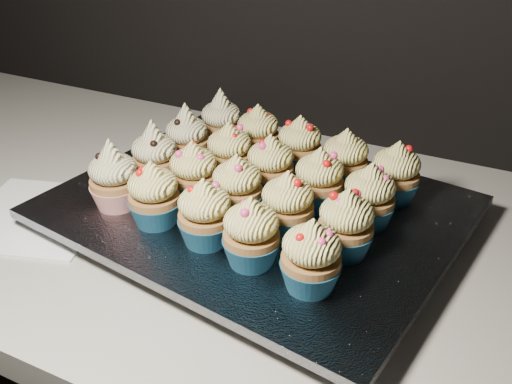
# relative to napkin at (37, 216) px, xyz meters

# --- Properties ---
(worktop) EXTENTS (2.44, 0.64, 0.04)m
(worktop) POSITION_rel_napkin_xyz_m (0.50, 0.12, -0.02)
(worktop) COLOR beige
(worktop) RESTS_ON cabinet
(napkin) EXTENTS (0.22, 0.22, 0.00)m
(napkin) POSITION_rel_napkin_xyz_m (0.00, 0.00, 0.00)
(napkin) COLOR white
(napkin) RESTS_ON worktop
(baking_tray) EXTENTS (0.51, 0.42, 0.02)m
(baking_tray) POSITION_rel_napkin_xyz_m (0.27, 0.11, 0.01)
(baking_tray) COLOR black
(baking_tray) RESTS_ON worktop
(foil_lining) EXTENTS (0.55, 0.46, 0.01)m
(foil_lining) POSITION_rel_napkin_xyz_m (0.27, 0.11, 0.03)
(foil_lining) COLOR silver
(foil_lining) RESTS_ON baking_tray
(cupcake_0) EXTENTS (0.06, 0.06, 0.10)m
(cupcake_0) POSITION_rel_napkin_xyz_m (0.12, 0.03, 0.07)
(cupcake_0) COLOR #B51B19
(cupcake_0) RESTS_ON foil_lining
(cupcake_1) EXTENTS (0.06, 0.06, 0.08)m
(cupcake_1) POSITION_rel_napkin_xyz_m (0.18, 0.02, 0.07)
(cupcake_1) COLOR #195475
(cupcake_1) RESTS_ON foil_lining
(cupcake_2) EXTENTS (0.06, 0.06, 0.08)m
(cupcake_2) POSITION_rel_napkin_xyz_m (0.26, 0.01, 0.07)
(cupcake_2) COLOR #195475
(cupcake_2) RESTS_ON foil_lining
(cupcake_3) EXTENTS (0.06, 0.06, 0.08)m
(cupcake_3) POSITION_rel_napkin_xyz_m (0.32, -0.00, 0.07)
(cupcake_3) COLOR #195475
(cupcake_3) RESTS_ON foil_lining
(cupcake_4) EXTENTS (0.06, 0.06, 0.08)m
(cupcake_4) POSITION_rel_napkin_xyz_m (0.40, -0.01, 0.07)
(cupcake_4) COLOR #195475
(cupcake_4) RESTS_ON foil_lining
(cupcake_5) EXTENTS (0.06, 0.06, 0.10)m
(cupcake_5) POSITION_rel_napkin_xyz_m (0.13, 0.10, 0.07)
(cupcake_5) COLOR #B51B19
(cupcake_5) RESTS_ON foil_lining
(cupcake_6) EXTENTS (0.06, 0.06, 0.08)m
(cupcake_6) POSITION_rel_napkin_xyz_m (0.20, 0.09, 0.07)
(cupcake_6) COLOR #195475
(cupcake_6) RESTS_ON foil_lining
(cupcake_7) EXTENTS (0.06, 0.06, 0.08)m
(cupcake_7) POSITION_rel_napkin_xyz_m (0.27, 0.08, 0.07)
(cupcake_7) COLOR #195475
(cupcake_7) RESTS_ON foil_lining
(cupcake_8) EXTENTS (0.06, 0.06, 0.08)m
(cupcake_8) POSITION_rel_napkin_xyz_m (0.34, 0.07, 0.07)
(cupcake_8) COLOR #195475
(cupcake_8) RESTS_ON foil_lining
(cupcake_9) EXTENTS (0.06, 0.06, 0.08)m
(cupcake_9) POSITION_rel_napkin_xyz_m (0.41, 0.06, 0.07)
(cupcake_9) COLOR #195475
(cupcake_9) RESTS_ON foil_lining
(cupcake_10) EXTENTS (0.06, 0.06, 0.10)m
(cupcake_10) POSITION_rel_napkin_xyz_m (0.14, 0.17, 0.07)
(cupcake_10) COLOR #B51B19
(cupcake_10) RESTS_ON foil_lining
(cupcake_11) EXTENTS (0.06, 0.06, 0.08)m
(cupcake_11) POSITION_rel_napkin_xyz_m (0.21, 0.16, 0.07)
(cupcake_11) COLOR #195475
(cupcake_11) RESTS_ON foil_lining
(cupcake_12) EXTENTS (0.06, 0.06, 0.08)m
(cupcake_12) POSITION_rel_napkin_xyz_m (0.28, 0.15, 0.07)
(cupcake_12) COLOR #195475
(cupcake_12) RESTS_ON foil_lining
(cupcake_13) EXTENTS (0.06, 0.06, 0.08)m
(cupcake_13) POSITION_rel_napkin_xyz_m (0.35, 0.14, 0.07)
(cupcake_13) COLOR #195475
(cupcake_13) RESTS_ON foil_lining
(cupcake_14) EXTENTS (0.06, 0.06, 0.08)m
(cupcake_14) POSITION_rel_napkin_xyz_m (0.42, 0.13, 0.07)
(cupcake_14) COLOR #195475
(cupcake_14) RESTS_ON foil_lining
(cupcake_15) EXTENTS (0.06, 0.06, 0.10)m
(cupcake_15) POSITION_rel_napkin_xyz_m (0.15, 0.24, 0.07)
(cupcake_15) COLOR #B51B19
(cupcake_15) RESTS_ON foil_lining
(cupcake_16) EXTENTS (0.06, 0.06, 0.08)m
(cupcake_16) POSITION_rel_napkin_xyz_m (0.22, 0.23, 0.07)
(cupcake_16) COLOR #195475
(cupcake_16) RESTS_ON foil_lining
(cupcake_17) EXTENTS (0.06, 0.06, 0.08)m
(cupcake_17) POSITION_rel_napkin_xyz_m (0.29, 0.22, 0.07)
(cupcake_17) COLOR #195475
(cupcake_17) RESTS_ON foil_lining
(cupcake_18) EXTENTS (0.06, 0.06, 0.08)m
(cupcake_18) POSITION_rel_napkin_xyz_m (0.36, 0.21, 0.07)
(cupcake_18) COLOR #195475
(cupcake_18) RESTS_ON foil_lining
(cupcake_19) EXTENTS (0.06, 0.06, 0.08)m
(cupcake_19) POSITION_rel_napkin_xyz_m (0.43, 0.20, 0.07)
(cupcake_19) COLOR #195475
(cupcake_19) RESTS_ON foil_lining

